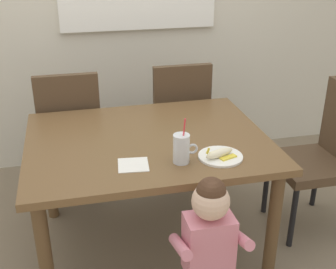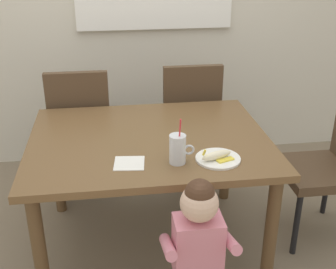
# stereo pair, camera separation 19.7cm
# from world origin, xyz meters

# --- Properties ---
(ground_plane) EXTENTS (24.00, 24.00, 0.00)m
(ground_plane) POSITION_xyz_m (0.00, 0.00, 0.00)
(ground_plane) COLOR #7A6B56
(dining_table) EXTENTS (1.34, 1.06, 0.74)m
(dining_table) POSITION_xyz_m (0.00, 0.00, 0.65)
(dining_table) COLOR brown
(dining_table) RESTS_ON ground
(dining_chair_left) EXTENTS (0.44, 0.45, 0.96)m
(dining_chair_left) POSITION_xyz_m (-0.42, 0.71, 0.54)
(dining_chair_left) COLOR #4C3826
(dining_chair_left) RESTS_ON ground
(dining_chair_right) EXTENTS (0.44, 0.44, 0.96)m
(dining_chair_right) POSITION_xyz_m (0.37, 0.75, 0.54)
(dining_chair_right) COLOR #4C3826
(dining_chair_right) RESTS_ON ground
(dining_chair_far) EXTENTS (0.44, 0.44, 0.96)m
(dining_chair_far) POSITION_xyz_m (1.12, -0.03, 0.54)
(dining_chair_far) COLOR #4C3826
(dining_chair_far) RESTS_ON ground
(toddler_standing) EXTENTS (0.33, 0.24, 0.84)m
(toddler_standing) POSITION_xyz_m (0.15, -0.67, 0.53)
(toddler_standing) COLOR #3F4760
(toddler_standing) RESTS_ON ground
(milk_cup) EXTENTS (0.13, 0.08, 0.25)m
(milk_cup) POSITION_xyz_m (0.11, -0.32, 0.80)
(milk_cup) COLOR silver
(milk_cup) RESTS_ON dining_table
(snack_plate) EXTENTS (0.23, 0.23, 0.01)m
(snack_plate) POSITION_xyz_m (0.32, -0.32, 0.74)
(snack_plate) COLOR white
(snack_plate) RESTS_ON dining_table
(peeled_banana) EXTENTS (0.18, 0.13, 0.07)m
(peeled_banana) POSITION_xyz_m (0.31, -0.33, 0.77)
(peeled_banana) COLOR #F4EAC6
(peeled_banana) RESTS_ON snack_plate
(paper_napkin) EXTENTS (0.17, 0.17, 0.00)m
(paper_napkin) POSITION_xyz_m (-0.13, -0.30, 0.74)
(paper_napkin) COLOR white
(paper_napkin) RESTS_ON dining_table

